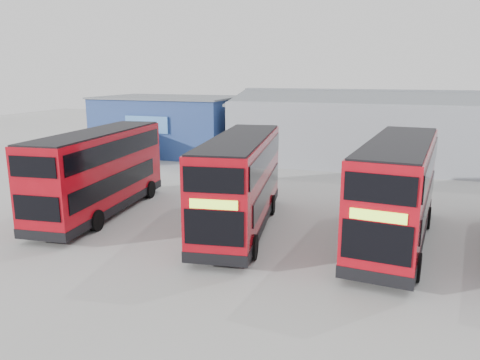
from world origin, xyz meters
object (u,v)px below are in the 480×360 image
at_px(office_block, 169,125).
at_px(double_decker_left, 99,173).
at_px(double_decker_centre, 240,184).
at_px(double_decker_right, 396,193).
at_px(panel_van, 142,145).
at_px(maintenance_shed, 425,131).

xyz_separation_m(office_block, double_decker_left, (5.51, -18.53, -0.42)).
xyz_separation_m(double_decker_centre, double_decker_right, (6.90, 0.40, 0.05)).
bearing_deg(double_decker_right, office_block, 143.61).
height_order(office_block, double_decker_centre, office_block).
distance_m(double_decker_right, panel_van, 24.78).
height_order(double_decker_centre, double_decker_right, double_decker_right).
bearing_deg(panel_van, double_decker_left, -78.74).
bearing_deg(office_block, maintenance_shed, 5.21).
relative_size(double_decker_right, panel_van, 1.91).
bearing_deg(double_decker_right, maintenance_shed, 90.23).
xyz_separation_m(maintenance_shed, panel_van, (-22.44, -6.28, -1.29)).
bearing_deg(double_decker_centre, panel_van, 125.41).
bearing_deg(panel_van, maintenance_shed, 4.25).
height_order(office_block, maintenance_shed, maintenance_shed).
height_order(maintenance_shed, double_decker_left, maintenance_shed).
distance_m(office_block, maintenance_shed, 22.09).
xyz_separation_m(double_decker_right, panel_van, (-20.53, 13.84, -0.93)).
bearing_deg(double_decker_left, panel_van, -73.22).
height_order(double_decker_left, panel_van, double_decker_left).
relative_size(maintenance_shed, double_decker_right, 2.82).
bearing_deg(double_decker_right, double_decker_centre, -171.08).
relative_size(office_block, panel_van, 2.17).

